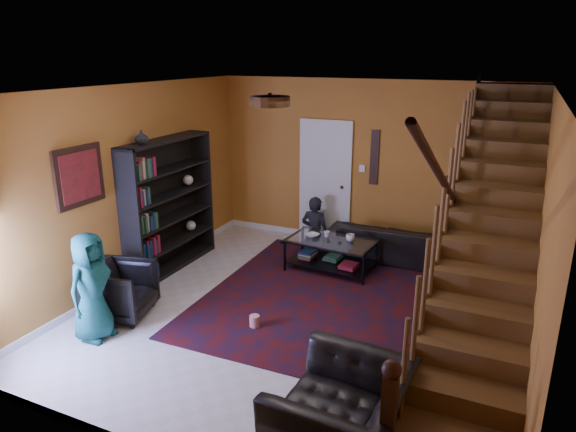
% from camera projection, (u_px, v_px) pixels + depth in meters
% --- Properties ---
extents(floor, '(5.50, 5.50, 0.00)m').
position_uv_depth(floor, '(300.00, 314.00, 6.58)').
color(floor, beige).
rests_on(floor, ground).
extents(room, '(5.50, 5.50, 5.50)m').
position_uv_depth(room, '(257.00, 258.00, 8.24)').
color(room, '#BB7A29').
rests_on(room, ground).
extents(staircase, '(0.95, 5.02, 3.18)m').
position_uv_depth(staircase, '(489.00, 234.00, 5.31)').
color(staircase, brown).
rests_on(staircase, floor).
extents(bookshelf, '(0.35, 1.80, 2.00)m').
position_uv_depth(bookshelf, '(170.00, 207.00, 7.75)').
color(bookshelf, black).
rests_on(bookshelf, floor).
extents(door, '(0.82, 0.05, 2.05)m').
position_uv_depth(door, '(325.00, 183.00, 8.90)').
color(door, silver).
rests_on(door, floor).
extents(framed_picture, '(0.04, 0.74, 0.74)m').
position_uv_depth(framed_picture, '(79.00, 176.00, 6.28)').
color(framed_picture, maroon).
rests_on(framed_picture, room).
extents(wall_hanging, '(0.14, 0.03, 0.90)m').
position_uv_depth(wall_hanging, '(374.00, 158.00, 8.41)').
color(wall_hanging, black).
rests_on(wall_hanging, room).
extents(ceiling_fixture, '(0.40, 0.40, 0.10)m').
position_uv_depth(ceiling_fixture, '(270.00, 101.00, 5.05)').
color(ceiling_fixture, '#3F2814').
rests_on(ceiling_fixture, room).
extents(rug, '(3.24, 3.68, 0.02)m').
position_uv_depth(rug, '(328.00, 298.00, 6.97)').
color(rug, '#3F0C0B').
rests_on(rug, floor).
extents(sofa, '(2.02, 0.82, 0.59)m').
position_uv_depth(sofa, '(389.00, 241.00, 8.26)').
color(sofa, black).
rests_on(sofa, floor).
extents(armchair_left, '(0.91, 0.90, 0.69)m').
position_uv_depth(armchair_left, '(120.00, 290.00, 6.45)').
color(armchair_left, black).
rests_on(armchair_left, floor).
extents(armchair_right, '(1.04, 1.18, 0.74)m').
position_uv_depth(armchair_right, '(341.00, 415.00, 4.19)').
color(armchair_right, black).
rests_on(armchair_right, floor).
extents(person_adult_a, '(0.49, 0.33, 1.33)m').
position_uv_depth(person_adult_a, '(315.00, 234.00, 8.84)').
color(person_adult_a, black).
rests_on(person_adult_a, sofa).
extents(person_adult_b, '(0.73, 0.60, 1.37)m').
position_uv_depth(person_adult_b, '(448.00, 252.00, 7.95)').
color(person_adult_b, black).
rests_on(person_adult_b, sofa).
extents(person_child, '(0.43, 0.65, 1.30)m').
position_uv_depth(person_child, '(92.00, 287.00, 5.85)').
color(person_child, '#185C59').
rests_on(person_child, armchair_left).
extents(coffee_table, '(1.35, 0.86, 0.49)m').
position_uv_depth(coffee_table, '(331.00, 253.00, 7.81)').
color(coffee_table, black).
rests_on(coffee_table, floor).
extents(cup_a, '(0.18, 0.18, 0.11)m').
position_uv_depth(cup_a, '(350.00, 238.00, 7.69)').
color(cup_a, '#999999').
rests_on(cup_a, coffee_table).
extents(cup_b, '(0.13, 0.13, 0.09)m').
position_uv_depth(cup_b, '(327.00, 234.00, 7.87)').
color(cup_b, '#999999').
rests_on(cup_b, coffee_table).
extents(bowl, '(0.25, 0.25, 0.05)m').
position_uv_depth(bowl, '(312.00, 235.00, 7.87)').
color(bowl, '#999999').
rests_on(bowl, coffee_table).
extents(vase, '(0.18, 0.18, 0.19)m').
position_uv_depth(vase, '(142.00, 137.00, 6.97)').
color(vase, '#999999').
rests_on(vase, bookshelf).
extents(popcorn_bucket, '(0.15, 0.15, 0.14)m').
position_uv_depth(popcorn_bucket, '(255.00, 321.00, 6.22)').
color(popcorn_bucket, red).
rests_on(popcorn_bucket, rug).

